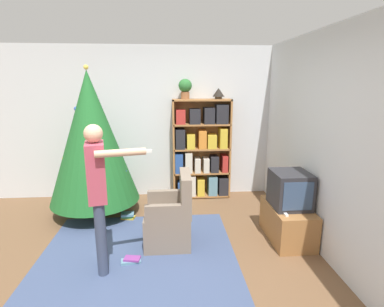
% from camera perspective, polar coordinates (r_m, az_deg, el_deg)
% --- Properties ---
extents(ground_plane, '(14.00, 14.00, 0.00)m').
position_cam_1_polar(ground_plane, '(3.53, -7.89, -21.08)').
color(ground_plane, brown).
extents(wall_back, '(8.00, 0.10, 2.60)m').
position_cam_1_polar(wall_back, '(5.30, -6.90, 5.80)').
color(wall_back, silver).
rests_on(wall_back, ground_plane).
extents(wall_right, '(0.10, 8.00, 2.60)m').
position_cam_1_polar(wall_right, '(3.49, 26.96, 0.54)').
color(wall_right, silver).
rests_on(wall_right, ground_plane).
extents(area_rug, '(2.29, 2.08, 0.01)m').
position_cam_1_polar(area_rug, '(3.79, -10.24, -18.43)').
color(area_rug, '#3D4C70').
rests_on(area_rug, ground_plane).
extents(bookshelf, '(0.99, 0.29, 1.72)m').
position_cam_1_polar(bookshelf, '(5.19, 1.95, 0.39)').
color(bookshelf, '#A8703D').
rests_on(bookshelf, ground_plane).
extents(tv_stand, '(0.48, 0.83, 0.45)m').
position_cam_1_polar(tv_stand, '(4.16, 17.70, -12.39)').
color(tv_stand, '#996638').
rests_on(tv_stand, ground_plane).
extents(television, '(0.44, 0.49, 0.45)m').
position_cam_1_polar(television, '(3.98, 18.17, -6.52)').
color(television, '#28282D').
rests_on(television, tv_stand).
extents(game_remote, '(0.04, 0.12, 0.02)m').
position_cam_1_polar(game_remote, '(3.80, 17.33, -10.90)').
color(game_remote, white).
rests_on(game_remote, tv_stand).
extents(christmas_tree, '(1.32, 1.32, 2.23)m').
position_cam_1_polar(christmas_tree, '(4.66, -18.60, 2.80)').
color(christmas_tree, '#4C3323').
rests_on(christmas_tree, ground_plane).
extents(armchair, '(0.57, 0.56, 0.92)m').
position_cam_1_polar(armchair, '(3.83, -4.09, -12.42)').
color(armchair, '#7A6B5B').
rests_on(armchair, ground_plane).
extents(standing_person, '(0.69, 0.46, 1.59)m').
position_cam_1_polar(standing_person, '(3.22, -17.41, -6.18)').
color(standing_person, '#38425B').
rests_on(standing_person, ground_plane).
extents(potted_plant, '(0.22, 0.22, 0.33)m').
position_cam_1_polar(potted_plant, '(5.04, -1.31, 12.48)').
color(potted_plant, '#935B38').
rests_on(potted_plant, bookshelf).
extents(table_lamp, '(0.20, 0.20, 0.18)m').
position_cam_1_polar(table_lamp, '(5.10, 5.07, 11.45)').
color(table_lamp, '#473828').
rests_on(table_lamp, bookshelf).
extents(book_pile_near_tree, '(0.21, 0.17, 0.10)m').
position_cam_1_polar(book_pile_near_tree, '(4.66, -12.14, -11.52)').
color(book_pile_near_tree, gold).
rests_on(book_pile_near_tree, ground_plane).
extents(book_pile_by_chair, '(0.23, 0.14, 0.05)m').
position_cam_1_polar(book_pile_by_chair, '(3.66, -11.46, -19.30)').
color(book_pile_by_chair, '#5B899E').
rests_on(book_pile_by_chair, ground_plane).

